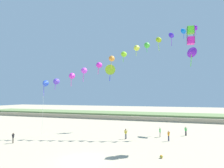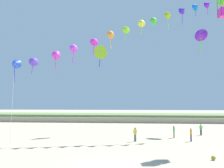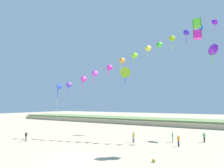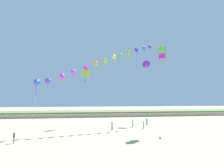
{
  "view_description": "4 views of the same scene",
  "coord_description": "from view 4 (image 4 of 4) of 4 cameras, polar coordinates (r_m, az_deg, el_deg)",
  "views": [
    {
      "loc": [
        10.03,
        -20.04,
        6.93
      ],
      "look_at": [
        -1.28,
        13.33,
        9.13
      ],
      "focal_mm": 32.0,
      "sensor_mm": 36.0,
      "label": 1
    },
    {
      "loc": [
        1.48,
        -17.15,
        4.79
      ],
      "look_at": [
        -1.41,
        13.86,
        7.11
      ],
      "focal_mm": 38.0,
      "sensor_mm": 36.0,
      "label": 2
    },
    {
      "loc": [
        15.4,
        -16.91,
        5.9
      ],
      "look_at": [
        -1.96,
        11.27,
        9.33
      ],
      "focal_mm": 32.0,
      "sensor_mm": 36.0,
      "label": 3
    },
    {
      "loc": [
        -3.46,
        -23.06,
        6.2
      ],
      "look_at": [
        1.44,
        11.05,
        9.16
      ],
      "focal_mm": 28.0,
      "sensor_mm": 36.0,
      "label": 4
    }
  ],
  "objects": [
    {
      "name": "beach_ball",
      "position": [
        29.43,
        15.48,
        -16.55
      ],
      "size": [
        0.36,
        0.36,
        0.36
      ],
      "color": "orange",
      "rests_on": "ground"
    },
    {
      "name": "person_far_left",
      "position": [
        37.87,
        10.24,
        -12.84
      ],
      "size": [
        0.4,
        0.5,
        1.6
      ],
      "color": "#282D4C",
      "rests_on": "ground"
    },
    {
      "name": "large_kite_low_lead",
      "position": [
        37.83,
        16.01,
        9.82
      ],
      "size": [
        1.05,
        1.05,
        2.54
      ],
      "color": "#E823B3"
    },
    {
      "name": "large_kite_high_solo",
      "position": [
        48.72,
        11.0,
        6.5
      ],
      "size": [
        2.33,
        2.04,
        4.01
      ],
      "color": "purple"
    },
    {
      "name": "person_near_left",
      "position": [
        43.86,
        11.3,
        -11.74
      ],
      "size": [
        0.54,
        0.28,
        1.59
      ],
      "color": "black",
      "rests_on": "ground"
    },
    {
      "name": "person_mid_center",
      "position": [
        35.72,
        0.02,
        -13.35
      ],
      "size": [
        0.56,
        0.33,
        1.66
      ],
      "color": "#474C56",
      "rests_on": "ground"
    },
    {
      "name": "large_kite_mid_trail",
      "position": [
        43.27,
        -8.69,
        3.66
      ],
      "size": [
        2.34,
        1.83,
        3.48
      ],
      "color": "#94CB26"
    },
    {
      "name": "person_near_right",
      "position": [
        29.1,
        -29.37,
        -14.83
      ],
      "size": [
        0.21,
        0.53,
        1.52
      ],
      "color": "#726656",
      "rests_on": "ground"
    },
    {
      "name": "person_far_right",
      "position": [
        40.05,
        6.79,
        -12.43
      ],
      "size": [
        0.22,
        0.57,
        1.63
      ],
      "color": "#726656",
      "rests_on": "ground"
    },
    {
      "name": "dune_ridge",
      "position": [
        66.34,
        -5.23,
        -9.52
      ],
      "size": [
        120.0,
        13.24,
        1.71
      ],
      "color": "tan",
      "rests_on": "ground"
    },
    {
      "name": "ground_plane",
      "position": [
        24.13,
        0.36,
        -19.81
      ],
      "size": [
        240.0,
        240.0,
        0.0
      ],
      "primitive_type": "plane",
      "color": "tan"
    },
    {
      "name": "kite_banner_string",
      "position": [
        38.99,
        -2.24,
        7.66
      ],
      "size": [
        26.83,
        12.89,
        20.91
      ],
      "color": "blue"
    }
  ]
}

